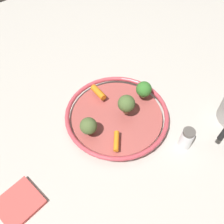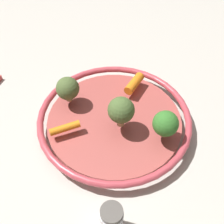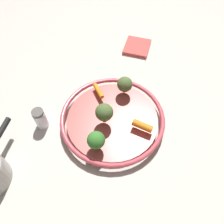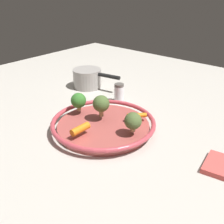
{
  "view_description": "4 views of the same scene",
  "coord_description": "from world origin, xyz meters",
  "px_view_note": "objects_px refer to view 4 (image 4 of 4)",
  "views": [
    {
      "loc": [
        -0.38,
        0.32,
        0.69
      ],
      "look_at": [
        0.0,
        0.02,
        0.05
      ],
      "focal_mm": 41.47,
      "sensor_mm": 36.0,
      "label": 1
    },
    {
      "loc": [
        -0.35,
        -0.18,
        0.5
      ],
      "look_at": [
        -0.01,
        0.0,
        0.06
      ],
      "focal_mm": 45.48,
      "sensor_mm": 36.0,
      "label": 2
    },
    {
      "loc": [
        0.16,
        -0.36,
        0.64
      ],
      "look_at": [
        -0.0,
        0.01,
        0.05
      ],
      "focal_mm": 36.41,
      "sensor_mm": 36.0,
      "label": 3
    },
    {
      "loc": [
        0.56,
        0.52,
        0.44
      ],
      "look_at": [
        -0.03,
        0.01,
        0.06
      ],
      "focal_mm": 43.47,
      "sensor_mm": 36.0,
      "label": 4
    }
  ],
  "objects_px": {
    "baby_carrot_back": "(81,129)",
    "saucepan": "(88,78)",
    "baby_carrot_center": "(137,115)",
    "salt_shaker": "(119,93)",
    "broccoli_floret_edge": "(101,104)",
    "broccoli_floret_mid": "(133,121)",
    "broccoli_floret_small": "(78,101)",
    "serving_bowl": "(103,125)"
  },
  "relations": [
    {
      "from": "broccoli_floret_mid",
      "to": "saucepan",
      "type": "xyz_separation_m",
      "value": [
        -0.23,
        -0.42,
        -0.03
      ]
    },
    {
      "from": "serving_bowl",
      "to": "broccoli_floret_edge",
      "type": "bearing_deg",
      "value": -125.34
    },
    {
      "from": "broccoli_floret_small",
      "to": "broccoli_floret_mid",
      "type": "bearing_deg",
      "value": 92.63
    },
    {
      "from": "serving_bowl",
      "to": "broccoli_floret_small",
      "type": "relative_size",
      "value": 5.44
    },
    {
      "from": "baby_carrot_center",
      "to": "salt_shaker",
      "type": "distance_m",
      "value": 0.21
    },
    {
      "from": "serving_bowl",
      "to": "salt_shaker",
      "type": "bearing_deg",
      "value": -153.55
    },
    {
      "from": "broccoli_floret_small",
      "to": "saucepan",
      "type": "relative_size",
      "value": 0.27
    },
    {
      "from": "serving_bowl",
      "to": "baby_carrot_back",
      "type": "xyz_separation_m",
      "value": [
        0.1,
        0.0,
        0.03
      ]
    },
    {
      "from": "baby_carrot_center",
      "to": "saucepan",
      "type": "xyz_separation_m",
      "value": [
        -0.16,
        -0.38,
        -0.0
      ]
    },
    {
      "from": "serving_bowl",
      "to": "baby_carrot_center",
      "type": "height_order",
      "value": "baby_carrot_center"
    },
    {
      "from": "baby_carrot_center",
      "to": "broccoli_floret_mid",
      "type": "xyz_separation_m",
      "value": [
        0.08,
        0.04,
        0.03
      ]
    },
    {
      "from": "broccoli_floret_mid",
      "to": "salt_shaker",
      "type": "xyz_separation_m",
      "value": [
        -0.2,
        -0.21,
        -0.03
      ]
    },
    {
      "from": "broccoli_floret_edge",
      "to": "saucepan",
      "type": "xyz_separation_m",
      "value": [
        -0.22,
        -0.29,
        -0.04
      ]
    },
    {
      "from": "broccoli_floret_edge",
      "to": "baby_carrot_center",
      "type": "bearing_deg",
      "value": 125.84
    },
    {
      "from": "broccoli_floret_small",
      "to": "broccoli_floret_mid",
      "type": "height_order",
      "value": "broccoli_floret_small"
    },
    {
      "from": "baby_carrot_back",
      "to": "saucepan",
      "type": "bearing_deg",
      "value": -137.22
    },
    {
      "from": "baby_carrot_back",
      "to": "salt_shaker",
      "type": "xyz_separation_m",
      "value": [
        -0.3,
        -0.1,
        -0.01
      ]
    },
    {
      "from": "serving_bowl",
      "to": "broccoli_floret_edge",
      "type": "distance_m",
      "value": 0.07
    },
    {
      "from": "baby_carrot_center",
      "to": "salt_shaker",
      "type": "xyz_separation_m",
      "value": [
        -0.12,
        -0.17,
        -0.01
      ]
    },
    {
      "from": "baby_carrot_back",
      "to": "salt_shaker",
      "type": "relative_size",
      "value": 0.82
    },
    {
      "from": "serving_bowl",
      "to": "saucepan",
      "type": "xyz_separation_m",
      "value": [
        -0.24,
        -0.31,
        0.02
      ]
    },
    {
      "from": "baby_carrot_center",
      "to": "saucepan",
      "type": "bearing_deg",
      "value": -112.16
    },
    {
      "from": "serving_bowl",
      "to": "broccoli_floret_small",
      "type": "distance_m",
      "value": 0.12
    },
    {
      "from": "baby_carrot_back",
      "to": "broccoli_floret_mid",
      "type": "distance_m",
      "value": 0.15
    },
    {
      "from": "baby_carrot_back",
      "to": "broccoli_floret_small",
      "type": "distance_m",
      "value": 0.15
    },
    {
      "from": "salt_shaker",
      "to": "baby_carrot_back",
      "type": "bearing_deg",
      "value": 18.81
    },
    {
      "from": "baby_carrot_back",
      "to": "broccoli_floret_small",
      "type": "height_order",
      "value": "broccoli_floret_small"
    },
    {
      "from": "broccoli_floret_small",
      "to": "baby_carrot_back",
      "type": "bearing_deg",
      "value": 50.11
    },
    {
      "from": "broccoli_floret_small",
      "to": "saucepan",
      "type": "height_order",
      "value": "broccoli_floret_small"
    },
    {
      "from": "broccoli_floret_edge",
      "to": "broccoli_floret_mid",
      "type": "height_order",
      "value": "broccoli_floret_edge"
    },
    {
      "from": "serving_bowl",
      "to": "saucepan",
      "type": "distance_m",
      "value": 0.39
    },
    {
      "from": "serving_bowl",
      "to": "broccoli_floret_small",
      "type": "height_order",
      "value": "broccoli_floret_small"
    },
    {
      "from": "baby_carrot_center",
      "to": "broccoli_floret_mid",
      "type": "height_order",
      "value": "broccoli_floret_mid"
    },
    {
      "from": "broccoli_floret_mid",
      "to": "saucepan",
      "type": "bearing_deg",
      "value": -118.87
    },
    {
      "from": "broccoli_floret_small",
      "to": "broccoli_floret_edge",
      "type": "distance_m",
      "value": 0.09
    },
    {
      "from": "baby_carrot_center",
      "to": "broccoli_floret_mid",
      "type": "bearing_deg",
      "value": 28.12
    },
    {
      "from": "baby_carrot_center",
      "to": "baby_carrot_back",
      "type": "relative_size",
      "value": 1.01
    },
    {
      "from": "broccoli_floret_edge",
      "to": "salt_shaker",
      "type": "xyz_separation_m",
      "value": [
        -0.19,
        -0.08,
        -0.04
      ]
    },
    {
      "from": "broccoli_floret_edge",
      "to": "broccoli_floret_small",
      "type": "bearing_deg",
      "value": -76.76
    },
    {
      "from": "broccoli_floret_small",
      "to": "saucepan",
      "type": "xyz_separation_m",
      "value": [
        -0.24,
        -0.2,
        -0.03
      ]
    },
    {
      "from": "salt_shaker",
      "to": "serving_bowl",
      "type": "bearing_deg",
      "value": 26.45
    },
    {
      "from": "broccoli_floret_small",
      "to": "serving_bowl",
      "type": "bearing_deg",
      "value": 92.24
    }
  ]
}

